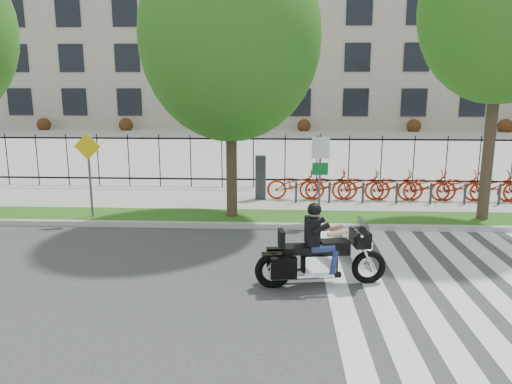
{
  "coord_description": "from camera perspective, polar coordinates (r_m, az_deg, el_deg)",
  "views": [
    {
      "loc": [
        1.04,
        -9.5,
        3.98
      ],
      "look_at": [
        0.41,
        3.0,
        1.29
      ],
      "focal_mm": 35.0,
      "sensor_mm": 36.0,
      "label": 1
    }
  ],
  "objects": [
    {
      "name": "lamp_post_right",
      "position": [
        23.3,
        25.83,
        9.03
      ],
      "size": [
        1.06,
        0.7,
        4.25
      ],
      "color": "black",
      "rests_on": "ground"
    },
    {
      "name": "street_tree_2",
      "position": [
        15.74,
        26.33,
        18.2
      ],
      "size": [
        4.42,
        4.42,
        8.38
      ],
      "color": "#36281D",
      "rests_on": "grass_verge"
    },
    {
      "name": "sidewalk",
      "position": [
        17.42,
        -0.62,
        -0.82
      ],
      "size": [
        60.0,
        3.5,
        0.15
      ],
      "primitive_type": "cube",
      "color": "#9D9B93",
      "rests_on": "ground"
    },
    {
      "name": "plaza",
      "position": [
        34.74,
        1.15,
        5.63
      ],
      "size": [
        80.0,
        34.0,
        0.1
      ],
      "primitive_type": "cube",
      "color": "#9D9B93",
      "rests_on": "ground"
    },
    {
      "name": "office_building",
      "position": [
        54.75,
        1.87,
        18.4
      ],
      "size": [
        60.0,
        21.9,
        20.15
      ],
      "color": "#9E9380",
      "rests_on": "ground"
    },
    {
      "name": "motorcycle_rider",
      "position": [
        10.14,
        7.4,
        -6.9
      ],
      "size": [
        2.68,
        0.97,
        2.08
      ],
      "color": "black",
      "rests_on": "ground"
    },
    {
      "name": "crosswalk_stripes",
      "position": [
        10.97,
        23.21,
        -10.15
      ],
      "size": [
        5.7,
        8.0,
        0.01
      ],
      "primitive_type": null,
      "color": "silver",
      "rests_on": "ground"
    },
    {
      "name": "ground",
      "position": [
        10.35,
        -3.18,
        -10.5
      ],
      "size": [
        120.0,
        120.0,
        0.0
      ],
      "primitive_type": "plane",
      "color": "#343336",
      "rests_on": "ground"
    },
    {
      "name": "grass_verge",
      "position": [
        15.0,
        -1.2,
        -2.96
      ],
      "size": [
        60.0,
        1.5,
        0.15
      ],
      "primitive_type": "cube",
      "color": "#224F13",
      "rests_on": "ground"
    },
    {
      "name": "sign_pole_regulatory",
      "position": [
        14.3,
        7.34,
        3.01
      ],
      "size": [
        0.5,
        0.09,
        2.5
      ],
      "color": "#59595B",
      "rests_on": "grass_verge"
    },
    {
      "name": "bike_share_station",
      "position": [
        17.7,
        18.75,
        0.68
      ],
      "size": [
        11.15,
        0.88,
        1.5
      ],
      "color": "#2D2D33",
      "rests_on": "sidewalk"
    },
    {
      "name": "curb",
      "position": [
        14.19,
        -1.45,
        -3.85
      ],
      "size": [
        60.0,
        0.2,
        0.15
      ],
      "primitive_type": "cube",
      "color": "#A9A69F",
      "rests_on": "ground"
    },
    {
      "name": "sign_pole_warning",
      "position": [
        15.31,
        -18.57,
        3.09
      ],
      "size": [
        0.78,
        0.09,
        2.49
      ],
      "color": "#59595B",
      "rests_on": "grass_verge"
    },
    {
      "name": "iron_fence",
      "position": [
        18.94,
        -0.3,
        3.54
      ],
      "size": [
        30.0,
        0.06,
        2.0
      ],
      "primitive_type": null,
      "color": "black",
      "rests_on": "sidewalk"
    },
    {
      "name": "street_tree_1",
      "position": [
        14.58,
        -2.96,
        17.31
      ],
      "size": [
        5.1,
        5.1,
        8.09
      ],
      "color": "#36281D",
      "rests_on": "grass_verge"
    }
  ]
}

